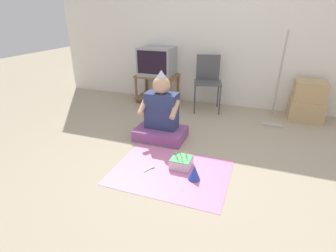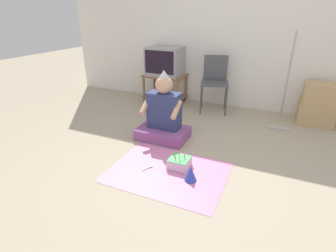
% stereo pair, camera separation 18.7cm
% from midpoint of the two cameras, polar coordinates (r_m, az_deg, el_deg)
% --- Properties ---
extents(ground_plane, '(16.00, 16.00, 0.00)m').
position_cam_midpoint_polar(ground_plane, '(2.72, 7.35, -10.13)').
color(ground_plane, tan).
extents(wall_back, '(6.40, 0.06, 2.55)m').
position_cam_midpoint_polar(wall_back, '(4.47, 17.46, 19.82)').
color(wall_back, white).
rests_on(wall_back, ground_plane).
extents(tv_stand, '(0.70, 0.48, 0.48)m').
position_cam_midpoint_polar(tv_stand, '(4.70, 0.51, 8.76)').
color(tv_stand, olive).
rests_on(tv_stand, ground_plane).
extents(tv, '(0.57, 0.47, 0.47)m').
position_cam_midpoint_polar(tv, '(4.61, 0.54, 13.93)').
color(tv, '#99999E').
rests_on(tv, tv_stand).
extents(folding_chair, '(0.51, 0.49, 0.87)m').
position_cam_midpoint_polar(folding_chair, '(4.29, 11.41, 10.01)').
color(folding_chair, '#4C4C51').
rests_on(folding_chair, ground_plane).
extents(cardboard_box_stack, '(0.47, 0.45, 0.59)m').
position_cam_midpoint_polar(cardboard_box_stack, '(4.36, 30.83, 3.89)').
color(cardboard_box_stack, tan).
rests_on(cardboard_box_stack, ground_plane).
extents(dust_mop, '(0.28, 0.51, 1.30)m').
position_cam_midpoint_polar(dust_mop, '(3.98, 25.14, 5.21)').
color(dust_mop, '#B2ADA3').
rests_on(dust_mop, ground_plane).
extents(person_seated, '(0.62, 0.43, 0.87)m').
position_cam_midpoint_polar(person_seated, '(3.28, 0.66, 1.96)').
color(person_seated, '#8C4C8C').
rests_on(person_seated, ground_plane).
extents(party_cloth, '(1.17, 0.88, 0.01)m').
position_cam_midpoint_polar(party_cloth, '(2.71, 2.01, -10.00)').
color(party_cloth, pink).
rests_on(party_cloth, ground_plane).
extents(birthday_cake, '(0.21, 0.21, 0.16)m').
position_cam_midpoint_polar(birthday_cake, '(2.76, 4.46, -7.97)').
color(birthday_cake, silver).
rests_on(birthday_cake, party_cloth).
extents(party_hat_blue, '(0.12, 0.12, 0.15)m').
position_cam_midpoint_polar(party_hat_blue, '(2.57, 7.09, -10.25)').
color(party_hat_blue, blue).
rests_on(party_hat_blue, party_cloth).
extents(plastic_spoon_near, '(0.07, 0.14, 0.01)m').
position_cam_midpoint_polar(plastic_spoon_near, '(2.77, -2.05, -8.88)').
color(plastic_spoon_near, white).
rests_on(plastic_spoon_near, party_cloth).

